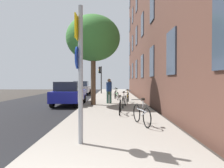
% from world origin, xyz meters
% --- Properties ---
extents(ground_plane, '(41.80, 41.80, 0.00)m').
position_xyz_m(ground_plane, '(-2.40, 15.00, 0.00)').
color(ground_plane, '#332D28').
extents(road_asphalt, '(7.00, 38.00, 0.01)m').
position_xyz_m(road_asphalt, '(-4.50, 15.00, 0.01)').
color(road_asphalt, black).
rests_on(road_asphalt, ground).
extents(sidewalk, '(4.20, 38.00, 0.12)m').
position_xyz_m(sidewalk, '(1.10, 15.00, 0.06)').
color(sidewalk, gray).
rests_on(sidewalk, ground).
extents(sign_post, '(0.16, 0.60, 3.50)m').
position_xyz_m(sign_post, '(0.15, 2.85, 2.11)').
color(sign_post, gray).
rests_on(sign_post, sidewalk).
extents(traffic_light, '(0.43, 0.24, 3.31)m').
position_xyz_m(traffic_light, '(-0.55, 22.24, 2.40)').
color(traffic_light, black).
rests_on(traffic_light, sidewalk).
extents(tree_near, '(3.52, 3.52, 5.87)m').
position_xyz_m(tree_near, '(-0.30, 11.00, 4.47)').
color(tree_near, brown).
rests_on(tree_near, sidewalk).
extents(bicycle_0, '(0.54, 1.64, 0.98)m').
position_xyz_m(bicycle_0, '(2.03, 4.99, 0.50)').
color(bicycle_0, black).
rests_on(bicycle_0, sidewalk).
extents(bicycle_1, '(0.42, 1.60, 0.91)m').
position_xyz_m(bicycle_1, '(1.34, 7.39, 0.47)').
color(bicycle_1, black).
rests_on(bicycle_1, sidewalk).
extents(bicycle_2, '(0.48, 1.68, 0.96)m').
position_xyz_m(bicycle_2, '(1.67, 9.79, 0.49)').
color(bicycle_2, black).
rests_on(bicycle_2, sidewalk).
extents(bicycle_3, '(0.44, 1.74, 0.97)m').
position_xyz_m(bicycle_3, '(2.06, 12.19, 0.50)').
color(bicycle_3, black).
rests_on(bicycle_3, sidewalk).
extents(bicycle_4, '(0.49, 1.70, 0.95)m').
position_xyz_m(bicycle_4, '(1.28, 14.59, 0.49)').
color(bicycle_4, black).
rests_on(bicycle_4, sidewalk).
extents(bicycle_5, '(0.42, 1.61, 0.91)m').
position_xyz_m(bicycle_5, '(1.24, 16.99, 0.47)').
color(bicycle_5, black).
rests_on(bicycle_5, sidewalk).
extents(pedestrian_0, '(0.41, 0.41, 1.72)m').
position_xyz_m(pedestrian_0, '(0.72, 11.76, 1.10)').
color(pedestrian_0, '#33594C').
rests_on(pedestrian_0, sidewalk).
extents(pedestrian_1, '(0.56, 0.56, 1.77)m').
position_xyz_m(pedestrian_1, '(0.62, 19.98, 1.13)').
color(pedestrian_1, olive).
rests_on(pedestrian_1, sidewalk).
extents(car_0, '(1.86, 4.13, 1.62)m').
position_xyz_m(car_0, '(-2.03, 11.64, 0.84)').
color(car_0, navy).
rests_on(car_0, road_asphalt).
extents(car_1, '(2.03, 3.99, 1.62)m').
position_xyz_m(car_1, '(-2.77, 21.70, 0.84)').
color(car_1, silver).
rests_on(car_1, road_asphalt).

